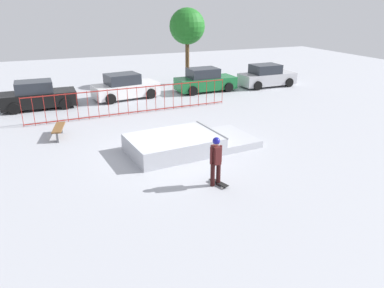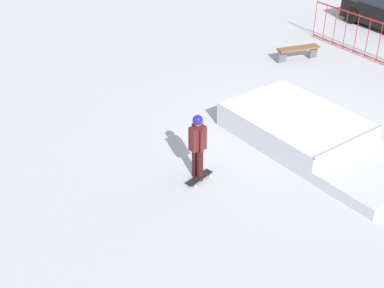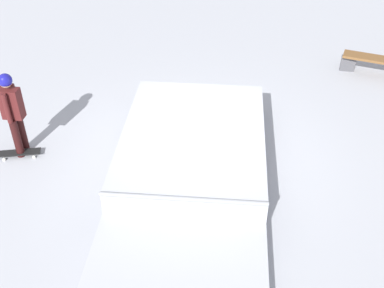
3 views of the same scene
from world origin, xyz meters
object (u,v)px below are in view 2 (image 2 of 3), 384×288
at_px(skateboard, 199,178).
at_px(park_bench, 298,51).
at_px(skate_ramp, 308,134).
at_px(skater, 198,142).

distance_m(skateboard, park_bench, 8.53).
bearing_deg(skate_ramp, skater, -98.28).
bearing_deg(park_bench, skate_ramp, -38.59).
relative_size(skate_ramp, skateboard, 6.83).
xyz_separation_m(skater, park_bench, (-4.53, 7.13, -0.65)).
bearing_deg(skater, skateboard, -100.57).
height_order(skate_ramp, skateboard, skate_ramp).
distance_m(skate_ramp, park_bench, 6.01).
xyz_separation_m(skateboard, park_bench, (-4.65, 7.15, 0.28)).
relative_size(skate_ramp, park_bench, 3.41).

